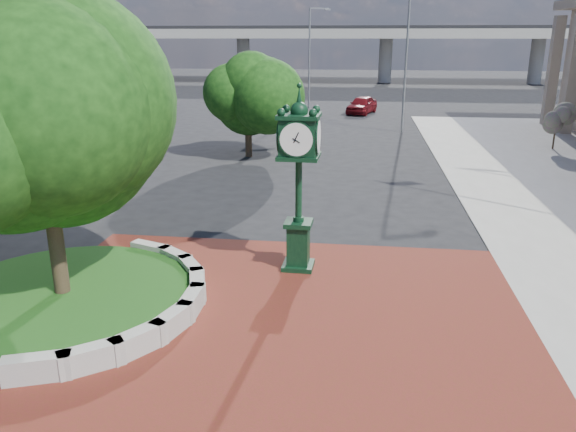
% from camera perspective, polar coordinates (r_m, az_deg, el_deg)
% --- Properties ---
extents(ground, '(200.00, 200.00, 0.00)m').
position_cam_1_polar(ground, '(13.24, -2.09, -10.38)').
color(ground, black).
rests_on(ground, ground).
extents(plaza, '(12.00, 12.00, 0.04)m').
position_cam_1_polar(plaza, '(12.38, -2.86, -12.47)').
color(plaza, maroon).
rests_on(plaza, ground).
extents(planter_wall, '(2.96, 6.77, 0.54)m').
position_cam_1_polar(planter_wall, '(13.79, -13.40, -8.44)').
color(planter_wall, '#9E9B93').
rests_on(planter_wall, ground).
extents(grass_bed, '(6.10, 6.10, 0.40)m').
position_cam_1_polar(grass_bed, '(14.75, -21.82, -7.79)').
color(grass_bed, '#164112').
rests_on(grass_bed, ground).
extents(overpass, '(90.00, 12.00, 7.50)m').
position_cam_1_polar(overpass, '(81.53, 6.15, 17.96)').
color(overpass, '#9E9B93').
rests_on(overpass, ground).
extents(tree_planter, '(5.20, 5.20, 6.33)m').
position_cam_1_polar(tree_planter, '(13.69, -23.51, 5.69)').
color(tree_planter, '#38281C').
rests_on(tree_planter, ground).
extents(tree_street, '(4.40, 4.40, 5.45)m').
position_cam_1_polar(tree_street, '(30.25, -4.13, 12.08)').
color(tree_street, '#38281C').
rests_on(tree_street, ground).
extents(post_clock, '(1.08, 1.08, 5.03)m').
position_cam_1_polar(post_clock, '(15.00, 1.10, 4.36)').
color(post_clock, black).
rests_on(post_clock, ground).
extents(parked_car, '(2.91, 4.60, 1.46)m').
position_cam_1_polar(parked_car, '(48.26, 7.51, 11.13)').
color(parked_car, maroon).
rests_on(parked_car, ground).
extents(street_lamp_near, '(1.93, 0.77, 8.83)m').
position_cam_1_polar(street_lamp_near, '(38.93, 12.26, 15.88)').
color(street_lamp_near, slate).
rests_on(street_lamp_near, ground).
extents(street_lamp_far, '(1.85, 0.83, 8.58)m').
position_cam_1_polar(street_lamp_far, '(51.97, 2.42, 16.49)').
color(street_lamp_far, slate).
rests_on(street_lamp_far, ground).
extents(shrub_far, '(1.20, 1.20, 2.20)m').
position_cam_1_polar(shrub_far, '(35.71, 25.61, 8.62)').
color(shrub_far, '#38281C').
rests_on(shrub_far, ground).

